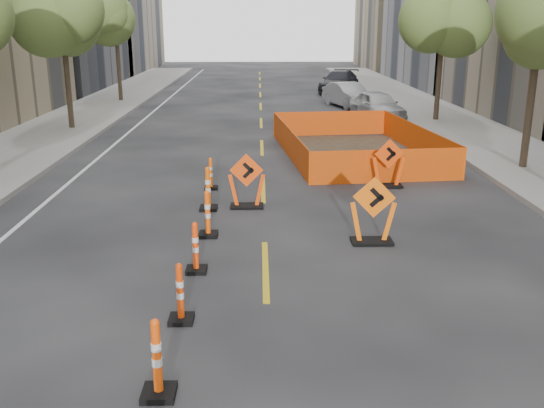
{
  "coord_description": "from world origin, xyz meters",
  "views": [
    {
      "loc": [
        -0.11,
        -6.87,
        4.58
      ],
      "look_at": [
        0.14,
        4.76,
        1.1
      ],
      "focal_mm": 40.0,
      "sensor_mm": 36.0,
      "label": 1
    }
  ],
  "objects_px": {
    "chevron_sign_center": "(373,210)",
    "chevron_sign_right": "(388,163)",
    "channelizer_2": "(157,358)",
    "channelizer_5": "(208,214)",
    "channelizer_4": "(196,247)",
    "chevron_sign_left": "(247,181)",
    "channelizer_3": "(180,293)",
    "channelizer_7": "(211,173)",
    "parked_car_far": "(339,82)",
    "parked_car_near": "(377,106)",
    "channelizer_6": "(208,188)",
    "parked_car_mid": "(348,95)"
  },
  "relations": [
    {
      "from": "channelizer_2",
      "to": "parked_car_mid",
      "type": "bearing_deg",
      "value": 77.05
    },
    {
      "from": "channelizer_2",
      "to": "channelizer_5",
      "type": "relative_size",
      "value": 1.02
    },
    {
      "from": "channelizer_7",
      "to": "parked_car_mid",
      "type": "height_order",
      "value": "parked_car_mid"
    },
    {
      "from": "chevron_sign_left",
      "to": "chevron_sign_right",
      "type": "height_order",
      "value": "chevron_sign_left"
    },
    {
      "from": "channelizer_7",
      "to": "parked_car_near",
      "type": "xyz_separation_m",
      "value": [
        7.19,
        12.77,
        0.25
      ]
    },
    {
      "from": "chevron_sign_left",
      "to": "parked_car_near",
      "type": "xyz_separation_m",
      "value": [
        6.13,
        14.61,
        -0.0
      ]
    },
    {
      "from": "parked_car_near",
      "to": "channelizer_4",
      "type": "bearing_deg",
      "value": -122.19
    },
    {
      "from": "channelizer_7",
      "to": "parked_car_far",
      "type": "height_order",
      "value": "parked_car_far"
    },
    {
      "from": "channelizer_5",
      "to": "chevron_sign_right",
      "type": "relative_size",
      "value": 0.75
    },
    {
      "from": "channelizer_4",
      "to": "parked_car_far",
      "type": "xyz_separation_m",
      "value": [
        6.75,
        31.15,
        0.23
      ]
    },
    {
      "from": "channelizer_3",
      "to": "parked_car_far",
      "type": "distance_m",
      "value": 33.86
    },
    {
      "from": "channelizer_4",
      "to": "channelizer_5",
      "type": "height_order",
      "value": "channelizer_5"
    },
    {
      "from": "channelizer_4",
      "to": "channelizer_5",
      "type": "distance_m",
      "value": 2.02
    },
    {
      "from": "channelizer_2",
      "to": "chevron_sign_center",
      "type": "xyz_separation_m",
      "value": [
        3.74,
        5.55,
        0.2
      ]
    },
    {
      "from": "channelizer_6",
      "to": "chevron_sign_left",
      "type": "distance_m",
      "value": 1.0
    },
    {
      "from": "channelizer_4",
      "to": "chevron_sign_left",
      "type": "bearing_deg",
      "value": 78.04
    },
    {
      "from": "channelizer_2",
      "to": "chevron_sign_center",
      "type": "height_order",
      "value": "chevron_sign_center"
    },
    {
      "from": "channelizer_6",
      "to": "channelizer_7",
      "type": "bearing_deg",
      "value": 92.36
    },
    {
      "from": "chevron_sign_center",
      "to": "channelizer_7",
      "type": "bearing_deg",
      "value": 138.91
    },
    {
      "from": "channelizer_6",
      "to": "chevron_sign_right",
      "type": "bearing_deg",
      "value": 22.88
    },
    {
      "from": "channelizer_3",
      "to": "channelizer_7",
      "type": "relative_size",
      "value": 1.08
    },
    {
      "from": "channelizer_7",
      "to": "parked_car_far",
      "type": "xyz_separation_m",
      "value": [
        6.92,
        25.08,
        0.28
      ]
    },
    {
      "from": "channelizer_7",
      "to": "chevron_sign_left",
      "type": "bearing_deg",
      "value": -60.03
    },
    {
      "from": "chevron_sign_left",
      "to": "parked_car_far",
      "type": "relative_size",
      "value": 0.28
    },
    {
      "from": "channelizer_2",
      "to": "chevron_sign_right",
      "type": "height_order",
      "value": "chevron_sign_right"
    },
    {
      "from": "channelizer_5",
      "to": "chevron_sign_left",
      "type": "xyz_separation_m",
      "value": [
        0.83,
        2.2,
        0.18
      ]
    },
    {
      "from": "channelizer_3",
      "to": "channelizer_5",
      "type": "height_order",
      "value": "channelizer_5"
    },
    {
      "from": "channelizer_7",
      "to": "chevron_sign_right",
      "type": "bearing_deg",
      "value": 1.15
    },
    {
      "from": "channelizer_7",
      "to": "parked_car_near",
      "type": "relative_size",
      "value": 0.22
    },
    {
      "from": "chevron_sign_left",
      "to": "parked_car_far",
      "type": "bearing_deg",
      "value": 77.14
    },
    {
      "from": "channelizer_5",
      "to": "parked_car_near",
      "type": "xyz_separation_m",
      "value": [
        6.96,
        16.81,
        0.18
      ]
    },
    {
      "from": "chevron_sign_center",
      "to": "parked_car_far",
      "type": "relative_size",
      "value": 0.29
    },
    {
      "from": "channelizer_4",
      "to": "parked_car_far",
      "type": "distance_m",
      "value": 31.87
    },
    {
      "from": "channelizer_2",
      "to": "chevron_sign_right",
      "type": "xyz_separation_m",
      "value": [
        5.03,
        10.2,
        0.17
      ]
    },
    {
      "from": "parked_car_far",
      "to": "parked_car_mid",
      "type": "bearing_deg",
      "value": -74.74
    },
    {
      "from": "parked_car_near",
      "to": "channelizer_3",
      "type": "bearing_deg",
      "value": -120.45
    },
    {
      "from": "chevron_sign_left",
      "to": "parked_car_mid",
      "type": "distance_m",
      "value": 20.11
    },
    {
      "from": "channelizer_3",
      "to": "chevron_sign_right",
      "type": "height_order",
      "value": "chevron_sign_right"
    },
    {
      "from": "channelizer_7",
      "to": "chevron_sign_right",
      "type": "distance_m",
      "value": 5.12
    },
    {
      "from": "chevron_sign_left",
      "to": "parked_car_mid",
      "type": "bearing_deg",
      "value": 73.9
    },
    {
      "from": "chevron_sign_center",
      "to": "channelizer_4",
      "type": "bearing_deg",
      "value": -148.65
    },
    {
      "from": "parked_car_mid",
      "to": "chevron_sign_left",
      "type": "bearing_deg",
      "value": -123.34
    },
    {
      "from": "chevron_sign_center",
      "to": "chevron_sign_right",
      "type": "distance_m",
      "value": 4.83
    },
    {
      "from": "channelizer_3",
      "to": "parked_car_near",
      "type": "relative_size",
      "value": 0.24
    },
    {
      "from": "channelizer_4",
      "to": "channelizer_6",
      "type": "height_order",
      "value": "channelizer_6"
    },
    {
      "from": "chevron_sign_left",
      "to": "parked_car_mid",
      "type": "relative_size",
      "value": 0.34
    },
    {
      "from": "channelizer_2",
      "to": "parked_car_far",
      "type": "bearing_deg",
      "value": 79.0
    },
    {
      "from": "channelizer_4",
      "to": "chevron_sign_right",
      "type": "height_order",
      "value": "chevron_sign_right"
    },
    {
      "from": "channelizer_2",
      "to": "channelizer_7",
      "type": "relative_size",
      "value": 1.18
    },
    {
      "from": "parked_car_mid",
      "to": "chevron_sign_right",
      "type": "bearing_deg",
      "value": -112.17
    }
  ]
}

